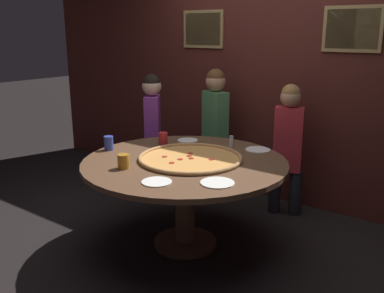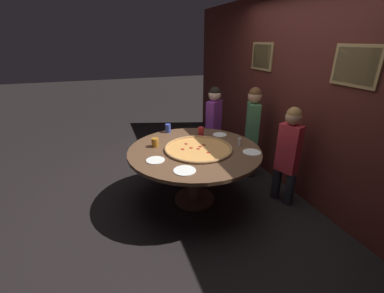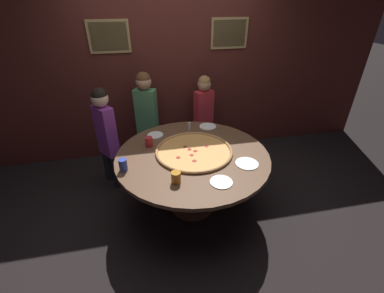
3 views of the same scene
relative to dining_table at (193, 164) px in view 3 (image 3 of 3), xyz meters
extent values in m
plane|color=black|center=(0.00, 0.00, -0.62)|extent=(24.00, 24.00, 0.00)
cube|color=#4C1E19|center=(0.00, 1.42, 0.68)|extent=(6.40, 0.06, 2.60)
cube|color=#9E7F4C|center=(-0.80, 1.38, 1.13)|extent=(0.52, 0.02, 0.40)
cube|color=slate|center=(-0.80, 1.37, 1.13)|extent=(0.46, 0.01, 0.34)
cube|color=#9E7F4C|center=(0.80, 1.38, 1.13)|extent=(0.52, 0.02, 0.40)
cube|color=slate|center=(0.80, 1.37, 1.13)|extent=(0.46, 0.01, 0.34)
cylinder|color=brown|center=(0.00, 0.00, 0.10)|extent=(1.64, 1.64, 0.04)
cylinder|color=brown|center=(0.00, 0.00, -0.27)|extent=(0.16, 0.16, 0.70)
cylinder|color=brown|center=(0.00, 0.00, -0.60)|extent=(0.52, 0.52, 0.04)
cylinder|color=#E0994C|center=(0.02, 0.04, 0.13)|extent=(0.80, 0.80, 0.01)
torus|color=#B27F4C|center=(0.02, 0.04, 0.14)|extent=(0.84, 0.84, 0.03)
cylinder|color=#A8281E|center=(0.18, 0.11, 0.14)|extent=(0.04, 0.04, 0.00)
cylinder|color=#A8281E|center=(-0.02, -0.04, 0.14)|extent=(0.04, 0.04, 0.00)
cylinder|color=#A8281E|center=(-0.02, 0.08, 0.14)|extent=(0.04, 0.04, 0.00)
cylinder|color=#A8281E|center=(-0.05, 0.14, 0.14)|extent=(0.04, 0.04, 0.00)
cylinder|color=#A8281E|center=(-0.16, -0.06, 0.14)|extent=(0.04, 0.04, 0.00)
cylinder|color=#A8281E|center=(0.04, 0.03, 0.14)|extent=(0.04, 0.04, 0.00)
cylinder|color=#A8281E|center=(-0.01, -0.15, 0.14)|extent=(0.04, 0.04, 0.00)
cylinder|color=#BC7A23|center=(-0.24, -0.44, 0.18)|extent=(0.09, 0.09, 0.11)
cylinder|color=#384CB7|center=(-0.71, -0.15, 0.19)|extent=(0.08, 0.08, 0.12)
cylinder|color=#B22328|center=(-0.44, 0.26, 0.18)|extent=(0.08, 0.08, 0.11)
cylinder|color=white|center=(-0.36, 0.51, 0.13)|extent=(0.19, 0.19, 0.01)
cylinder|color=white|center=(0.50, -0.29, 0.13)|extent=(0.23, 0.23, 0.01)
cylinder|color=white|center=(0.16, -0.52, 0.13)|extent=(0.21, 0.21, 0.01)
cylinder|color=white|center=(0.33, 0.61, 0.13)|extent=(0.21, 0.21, 0.01)
cylinder|color=silver|center=(0.08, 0.57, 0.17)|extent=(0.04, 0.04, 0.08)
cylinder|color=#B7B7BC|center=(0.08, 0.57, 0.22)|extent=(0.04, 0.04, 0.01)
cylinder|color=#232328|center=(0.48, 1.13, -0.40)|extent=(0.15, 0.15, 0.44)
cylinder|color=#232328|center=(0.30, 1.06, -0.40)|extent=(0.15, 0.15, 0.44)
cube|color=red|center=(0.39, 1.09, 0.13)|extent=(0.29, 0.22, 0.61)
sphere|color=tan|center=(0.39, 1.09, 0.53)|extent=(0.19, 0.19, 0.19)
sphere|color=#9E703D|center=(0.39, 1.09, 0.57)|extent=(0.17, 0.17, 0.17)
cylinder|color=#232328|center=(-0.33, 1.04, -0.38)|extent=(0.16, 0.16, 0.47)
cylinder|color=#232328|center=(-0.53, 1.12, -0.38)|extent=(0.16, 0.16, 0.47)
cube|color=#4C8C59|center=(-0.43, 1.08, 0.19)|extent=(0.32, 0.24, 0.66)
sphere|color=tan|center=(-0.43, 1.08, 0.62)|extent=(0.20, 0.20, 0.20)
sphere|color=brown|center=(-0.43, 1.08, 0.65)|extent=(0.19, 0.19, 0.19)
cylinder|color=#232328|center=(-0.88, 0.59, -0.39)|extent=(0.17, 0.17, 0.45)
cylinder|color=#232328|center=(-1.00, 0.76, -0.39)|extent=(0.17, 0.17, 0.45)
cube|color=purple|center=(-0.94, 0.68, 0.16)|extent=(0.28, 0.31, 0.64)
sphere|color=beige|center=(-0.94, 0.68, 0.57)|extent=(0.20, 0.20, 0.20)
sphere|color=black|center=(-0.94, 0.68, 0.61)|extent=(0.18, 0.18, 0.18)
camera|label=1|loc=(1.98, -2.58, 1.13)|focal=40.00mm
camera|label=2|loc=(2.73, -0.99, 1.37)|focal=24.00mm
camera|label=3|loc=(-0.47, -2.27, 1.59)|focal=24.00mm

